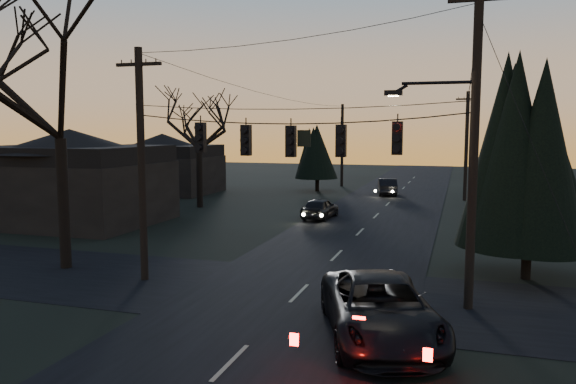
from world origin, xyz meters
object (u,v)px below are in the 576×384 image
(utility_pole_far_l, at_px, (342,186))
(utility_pole_far_r, at_px, (464,200))
(evergreen_right, at_px, (531,165))
(utility_pole_right, at_px, (468,309))
(utility_pole_left, at_px, (145,280))
(suv_near, at_px, (380,309))
(bare_tree_left, at_px, (58,85))
(sedan_oncoming_b, at_px, (387,187))
(sedan_oncoming_a, at_px, (320,208))

(utility_pole_far_l, bearing_deg, utility_pole_far_r, -34.82)
(evergreen_right, bearing_deg, utility_pole_right, -115.82)
(utility_pole_left, xyz_separation_m, suv_near, (9.20, -3.38, 0.82))
(utility_pole_right, distance_m, bare_tree_left, 17.17)
(utility_pole_right, height_order, suv_near, utility_pole_right)
(utility_pole_far_r, xyz_separation_m, utility_pole_far_l, (-11.50, 8.00, 0.00))
(utility_pole_far_l, height_order, sedan_oncoming_b, utility_pole_far_l)
(evergreen_right, bearing_deg, utility_pole_far_r, 95.06)
(suv_near, relative_size, sedan_oncoming_a, 1.53)
(evergreen_right, height_order, sedan_oncoming_a, evergreen_right)
(evergreen_right, bearing_deg, utility_pole_left, -162.32)
(bare_tree_left, bearing_deg, suv_near, -16.96)
(utility_pole_left, bearing_deg, sedan_oncoming_b, 80.15)
(utility_pole_right, height_order, bare_tree_left, bare_tree_left)
(bare_tree_left, bearing_deg, utility_pole_far_l, 83.52)
(utility_pole_far_r, height_order, sedan_oncoming_b, utility_pole_far_r)
(sedan_oncoming_a, height_order, sedan_oncoming_b, sedan_oncoming_b)
(evergreen_right, height_order, sedan_oncoming_b, evergreen_right)
(utility_pole_far_l, bearing_deg, sedan_oncoming_b, -49.31)
(utility_pole_right, height_order, sedan_oncoming_b, utility_pole_right)
(evergreen_right, xyz_separation_m, suv_near, (-4.40, -7.71, -3.47))
(utility_pole_far_l, distance_m, sedan_oncoming_a, 20.36)
(sedan_oncoming_a, bearing_deg, utility_pole_far_l, -77.37)
(utility_pole_far_r, bearing_deg, utility_pole_left, -112.33)
(utility_pole_left, bearing_deg, utility_pole_far_r, 67.67)
(bare_tree_left, relative_size, sedan_oncoming_b, 2.46)
(utility_pole_far_r, height_order, suv_near, utility_pole_far_r)
(utility_pole_left, bearing_deg, utility_pole_far_l, 90.00)
(utility_pole_left, height_order, utility_pole_far_r, same)
(utility_pole_right, relative_size, utility_pole_left, 1.18)
(utility_pole_far_l, height_order, bare_tree_left, bare_tree_left)
(utility_pole_far_l, bearing_deg, suv_near, -76.85)
(utility_pole_far_r, xyz_separation_m, sedan_oncoming_a, (-8.70, -12.16, 0.65))
(bare_tree_left, relative_size, sedan_oncoming_a, 2.72)
(utility_pole_left, relative_size, sedan_oncoming_b, 2.00)
(utility_pole_far_l, bearing_deg, sedan_oncoming_a, -82.09)
(utility_pole_far_l, xyz_separation_m, sedan_oncoming_a, (2.80, -20.16, 0.65))
(bare_tree_left, distance_m, sedan_oncoming_a, 17.94)
(bare_tree_left, bearing_deg, utility_pole_far_r, 60.43)
(suv_near, height_order, sedan_oncoming_a, suv_near)
(evergreen_right, distance_m, sedan_oncoming_a, 16.19)
(utility_pole_far_l, relative_size, suv_near, 1.36)
(sedan_oncoming_a, bearing_deg, utility_pole_right, 123.49)
(utility_pole_far_r, bearing_deg, suv_near, -94.19)
(evergreen_right, height_order, suv_near, evergreen_right)
(bare_tree_left, bearing_deg, sedan_oncoming_a, 65.84)
(utility_pole_left, distance_m, utility_pole_far_l, 36.00)
(bare_tree_left, height_order, sedan_oncoming_a, bare_tree_left)
(evergreen_right, xyz_separation_m, sedan_oncoming_a, (-10.80, 11.51, -3.63))
(bare_tree_left, bearing_deg, sedan_oncoming_b, 72.54)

